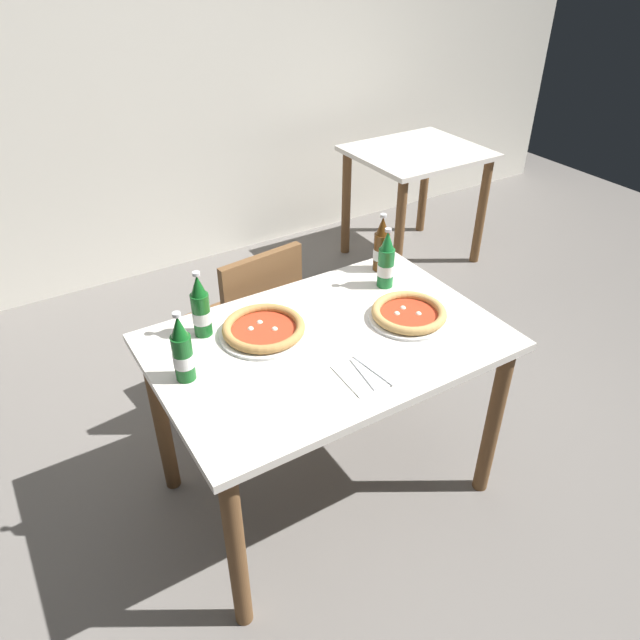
{
  "coord_description": "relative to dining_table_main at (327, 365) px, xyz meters",
  "views": [
    {
      "loc": [
        -0.91,
        -1.43,
        1.97
      ],
      "look_at": [
        0.0,
        0.05,
        0.8
      ],
      "focal_mm": 33.7,
      "sensor_mm": 36.0,
      "label": 1
    }
  ],
  "objects": [
    {
      "name": "ground_plane",
      "position": [
        0.0,
        0.0,
        -0.64
      ],
      "size": [
        8.0,
        8.0,
        0.0
      ],
      "primitive_type": "plane",
      "color": "slate"
    },
    {
      "name": "back_wall_tiled",
      "position": [
        0.0,
        2.2,
        0.66
      ],
      "size": [
        7.0,
        0.1,
        2.6
      ],
      "primitive_type": "cube",
      "color": "silver",
      "rests_on": "ground_plane"
    },
    {
      "name": "dining_table_main",
      "position": [
        0.0,
        0.0,
        0.0
      ],
      "size": [
        1.2,
        0.8,
        0.75
      ],
      "color": "silver",
      "rests_on": "ground_plane"
    },
    {
      "name": "chair_behind_table",
      "position": [
        -0.01,
        0.61,
        -0.15
      ],
      "size": [
        0.44,
        0.44,
        0.85
      ],
      "rotation": [
        0.0,
        0.0,
        3.26
      ],
      "color": "brown",
      "rests_on": "ground_plane"
    },
    {
      "name": "dining_table_background",
      "position": [
        1.57,
        1.42,
        -0.04
      ],
      "size": [
        0.8,
        0.7,
        0.75
      ],
      "color": "silver",
      "rests_on": "ground_plane"
    },
    {
      "name": "pizza_margherita_near",
      "position": [
        0.32,
        -0.05,
        0.14
      ],
      "size": [
        0.29,
        0.29,
        0.04
      ],
      "color": "white",
      "rests_on": "dining_table_main"
    },
    {
      "name": "pizza_marinara_far",
      "position": [
        -0.18,
        0.14,
        0.14
      ],
      "size": [
        0.32,
        0.32,
        0.04
      ],
      "color": "white",
      "rests_on": "dining_table_main"
    },
    {
      "name": "beer_bottle_left",
      "position": [
        -0.35,
        0.26,
        0.22
      ],
      "size": [
        0.07,
        0.07,
        0.25
      ],
      "color": "#14591E",
      "rests_on": "dining_table_main"
    },
    {
      "name": "beer_bottle_center",
      "position": [
        -0.5,
        0.06,
        0.22
      ],
      "size": [
        0.07,
        0.07,
        0.25
      ],
      "color": "#14591E",
      "rests_on": "dining_table_main"
    },
    {
      "name": "beer_bottle_right",
      "position": [
        0.45,
        0.31,
        0.22
      ],
      "size": [
        0.07,
        0.07,
        0.25
      ],
      "color": "#512D0F",
      "rests_on": "dining_table_main"
    },
    {
      "name": "beer_bottle_extra",
      "position": [
        0.39,
        0.19,
        0.22
      ],
      "size": [
        0.07,
        0.07,
        0.25
      ],
      "color": "#196B2D",
      "rests_on": "dining_table_main"
    },
    {
      "name": "napkin_with_cutlery",
      "position": [
        0.01,
        -0.23,
        0.12
      ],
      "size": [
        0.19,
        0.19,
        0.01
      ],
      "color": "white",
      "rests_on": "dining_table_main"
    }
  ]
}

